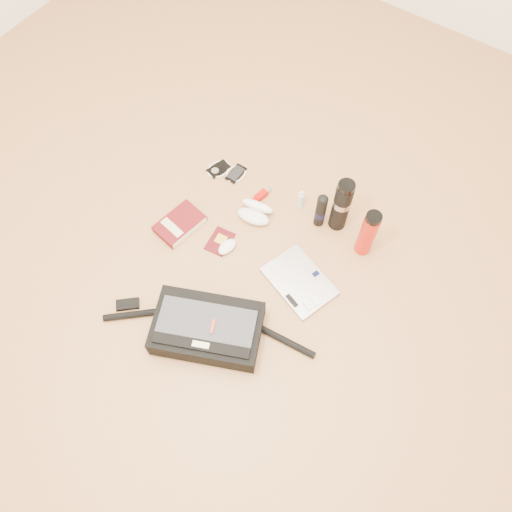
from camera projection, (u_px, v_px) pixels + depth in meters
The scene contains 14 objects.
ground at pixel (235, 277), 2.14m from camera, with size 4.00×4.00×0.00m, color #A77445.
messenger_bag at pixel (207, 328), 1.98m from camera, with size 0.81×0.42×0.12m.
laptop at pixel (299, 282), 2.12m from camera, with size 0.34×0.29×0.03m.
book at pixel (180, 224), 2.25m from camera, with size 0.17×0.23×0.04m.
passport at pixel (220, 241), 2.22m from camera, with size 0.11×0.14×0.01m.
mouse at pixel (227, 247), 2.19m from camera, with size 0.07×0.10×0.03m.
sunglasses_case at pixel (255, 211), 2.26m from camera, with size 0.17×0.15×0.09m.
ipod at pixel (219, 169), 2.41m from camera, with size 0.11×0.12×0.01m.
phone at pixel (236, 174), 2.39m from camera, with size 0.09×0.11×0.01m.
inhaler at pixel (262, 195), 2.32m from camera, with size 0.04×0.11×0.03m.
spray_bottle at pixel (301, 200), 2.27m from camera, with size 0.04×0.04×0.11m.
aerosol_can at pixel (321, 210), 2.18m from camera, with size 0.06×0.06×0.20m.
thermos_black at pixel (341, 205), 2.14m from camera, with size 0.09×0.09×0.30m.
thermos_red at pixel (368, 233), 2.09m from camera, with size 0.07×0.07×0.27m.
Camera 1 is at (0.60, -0.70, 1.94)m, focal length 35.00 mm.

